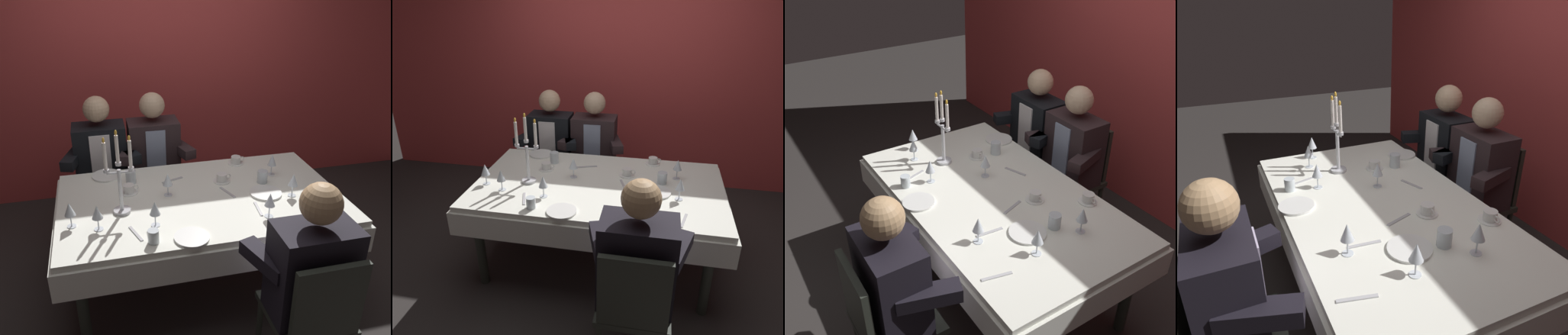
# 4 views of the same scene
# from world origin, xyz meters

# --- Properties ---
(ground_plane) EXTENTS (12.00, 12.00, 0.00)m
(ground_plane) POSITION_xyz_m (0.00, 0.00, 0.00)
(ground_plane) COLOR #2E2A28
(back_wall) EXTENTS (6.00, 0.12, 2.70)m
(back_wall) POSITION_xyz_m (0.00, 1.66, 1.35)
(back_wall) COLOR #C83F3F
(back_wall) RESTS_ON ground_plane
(dining_table) EXTENTS (1.94, 1.14, 0.74)m
(dining_table) POSITION_xyz_m (0.00, 0.00, 0.62)
(dining_table) COLOR white
(dining_table) RESTS_ON ground_plane
(candelabra) EXTENTS (0.19, 0.11, 0.56)m
(candelabra) POSITION_xyz_m (-0.54, -0.08, 0.97)
(candelabra) COLOR silver
(candelabra) RESTS_ON dining_table
(dinner_plate_0) EXTENTS (0.21, 0.21, 0.01)m
(dinner_plate_0) POSITION_xyz_m (-0.61, 0.46, 0.75)
(dinner_plate_0) COLOR white
(dinner_plate_0) RESTS_ON dining_table
(dinner_plate_1) EXTENTS (0.22, 0.22, 0.01)m
(dinner_plate_1) POSITION_xyz_m (0.44, -0.07, 0.75)
(dinner_plate_1) COLOR white
(dinner_plate_1) RESTS_ON dining_table
(dinner_plate_2) EXTENTS (0.21, 0.21, 0.01)m
(dinner_plate_2) POSITION_xyz_m (-0.17, -0.46, 0.75)
(dinner_plate_2) COLOR white
(dinner_plate_2) RESTS_ON dining_table
(wine_glass_0) EXTENTS (0.07, 0.07, 0.16)m
(wine_glass_0) POSITION_xyz_m (0.60, 0.20, 0.86)
(wine_glass_0) COLOR silver
(wine_glass_0) RESTS_ON dining_table
(wine_glass_1) EXTENTS (0.07, 0.07, 0.16)m
(wine_glass_1) POSITION_xyz_m (-0.21, 0.07, 0.85)
(wine_glass_1) COLOR silver
(wine_glass_1) RESTS_ON dining_table
(wine_glass_2) EXTENTS (0.07, 0.07, 0.16)m
(wine_glass_2) POSITION_xyz_m (-0.69, -0.24, 0.85)
(wine_glass_2) COLOR silver
(wine_glass_2) RESTS_ON dining_table
(wine_glass_3) EXTENTS (0.07, 0.07, 0.16)m
(wine_glass_3) POSITION_xyz_m (-0.85, -0.17, 0.85)
(wine_glass_3) COLOR silver
(wine_glass_3) RESTS_ON dining_table
(wine_glass_4) EXTENTS (0.07, 0.07, 0.16)m
(wine_glass_4) POSITION_xyz_m (0.35, -0.35, 0.86)
(wine_glass_4) COLOR silver
(wine_glass_4) RESTS_ON dining_table
(wine_glass_5) EXTENTS (0.07, 0.07, 0.16)m
(wine_glass_5) POSITION_xyz_m (-0.36, -0.28, 0.86)
(wine_glass_5) COLOR silver
(wine_glass_5) RESTS_ON dining_table
(wine_glass_6) EXTENTS (0.07, 0.07, 0.16)m
(wine_glass_6) POSITION_xyz_m (0.61, -0.14, 0.85)
(wine_glass_6) COLOR silver
(wine_glass_6) RESTS_ON dining_table
(water_tumbler_0) EXTENTS (0.07, 0.07, 0.10)m
(water_tumbler_0) POSITION_xyz_m (-0.44, 0.32, 0.79)
(water_tumbler_0) COLOR silver
(water_tumbler_0) RESTS_ON dining_table
(water_tumbler_1) EXTENTS (0.07, 0.07, 0.09)m
(water_tumbler_1) POSITION_xyz_m (0.48, 0.10, 0.79)
(water_tumbler_1) COLOR silver
(water_tumbler_1) RESTS_ON dining_table
(water_tumbler_2) EXTENTS (0.07, 0.07, 0.08)m
(water_tumbler_2) POSITION_xyz_m (-0.39, -0.45, 0.78)
(water_tumbler_2) COLOR silver
(water_tumbler_2) RESTS_ON dining_table
(coffee_cup_0) EXTENTS (0.13, 0.12, 0.06)m
(coffee_cup_0) POSITION_xyz_m (0.20, 0.18, 0.77)
(coffee_cup_0) COLOR white
(coffee_cup_0) RESTS_ON dining_table
(coffee_cup_1) EXTENTS (0.13, 0.12, 0.06)m
(coffee_cup_1) POSITION_xyz_m (-0.47, 0.17, 0.77)
(coffee_cup_1) COLOR white
(coffee_cup_1) RESTS_ON dining_table
(coffee_cup_2) EXTENTS (0.13, 0.12, 0.06)m
(coffee_cup_2) POSITION_xyz_m (0.40, 0.45, 0.77)
(coffee_cup_2) COLOR white
(coffee_cup_2) RESTS_ON dining_table
(fork_0) EXTENTS (0.03, 0.17, 0.01)m
(fork_0) POSITION_xyz_m (0.32, -0.25, 0.74)
(fork_0) COLOR #B7B7BC
(fork_0) RESTS_ON dining_table
(spoon_1) EXTENTS (0.06, 0.17, 0.01)m
(spoon_1) POSITION_xyz_m (0.63, -0.42, 0.74)
(spoon_1) COLOR #B7B7BC
(spoon_1) RESTS_ON dining_table
(fork_2) EXTENTS (0.17, 0.07, 0.01)m
(fork_2) POSITION_xyz_m (-0.14, 0.28, 0.74)
(fork_2) COLOR #B7B7BC
(fork_2) RESTS_ON dining_table
(spoon_3) EXTENTS (0.07, 0.17, 0.01)m
(spoon_3) POSITION_xyz_m (0.19, 0.01, 0.74)
(spoon_3) COLOR #B7B7BC
(spoon_3) RESTS_ON dining_table
(fork_4) EXTENTS (0.07, 0.17, 0.01)m
(fork_4) POSITION_xyz_m (-0.48, -0.34, 0.74)
(fork_4) COLOR #B7B7BC
(fork_4) RESTS_ON dining_table
(seated_diner_0) EXTENTS (0.63, 0.48, 1.24)m
(seated_diner_0) POSITION_xyz_m (-0.64, 0.89, 0.74)
(seated_diner_0) COLOR #292D26
(seated_diner_0) RESTS_ON ground_plane
(seated_diner_1) EXTENTS (0.63, 0.48, 1.24)m
(seated_diner_1) POSITION_xyz_m (-0.19, 0.89, 0.74)
(seated_diner_1) COLOR #292D26
(seated_diner_1) RESTS_ON ground_plane
(seated_diner_2) EXTENTS (0.63, 0.48, 1.24)m
(seated_diner_2) POSITION_xyz_m (0.36, -0.89, 0.74)
(seated_diner_2) COLOR #292D26
(seated_diner_2) RESTS_ON ground_plane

